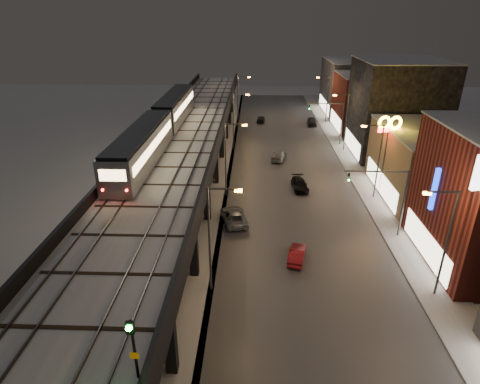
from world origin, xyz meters
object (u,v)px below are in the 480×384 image
object	(u,v)px
car_near_white	(297,255)
car_onc_red	(312,122)
car_mid_silver	(234,217)
car_onc_white	(300,185)
car_mid_dark	(279,156)
subway_train	(161,123)
car_far_white	(261,119)
rail_signal	(132,339)

from	to	relation	value
car_near_white	car_onc_red	size ratio (longest dim) A/B	0.88
car_mid_silver	car_onc_white	size ratio (longest dim) A/B	1.18
car_mid_silver	car_mid_dark	distance (m)	20.64
subway_train	car_far_white	world-z (taller)	subway_train
rail_signal	car_mid_silver	distance (m)	26.99
car_near_white	subway_train	bearing A→B (deg)	-34.25
car_far_white	car_onc_red	xyz separation A→B (m)	(10.01, -2.00, 0.10)
car_mid_silver	car_far_white	xyz separation A→B (m)	(3.31, 42.23, -0.09)
car_mid_dark	car_near_white	bearing A→B (deg)	103.26
rail_signal	car_onc_red	bearing A→B (deg)	76.33
car_mid_silver	car_onc_red	world-z (taller)	car_onc_red
subway_train	car_onc_red	size ratio (longest dim) A/B	8.22
rail_signal	car_mid_silver	world-z (taller)	rail_signal
car_mid_silver	subway_train	bearing A→B (deg)	-58.27
car_far_white	rail_signal	bearing A→B (deg)	90.03
subway_train	car_near_white	xyz separation A→B (m)	(15.05, -15.84, -7.72)
rail_signal	car_onc_white	size ratio (longest dim) A/B	0.70
car_near_white	car_far_white	bearing A→B (deg)	-74.71
car_near_white	car_mid_dark	distance (m)	26.69
car_near_white	car_far_white	world-z (taller)	car_far_white
rail_signal	car_mid_dark	size ratio (longest dim) A/B	0.69
subway_train	car_near_white	bearing A→B (deg)	-46.45
car_onc_white	car_far_white	bearing A→B (deg)	93.60
subway_train	car_mid_dark	size ratio (longest dim) A/B	7.97
car_near_white	car_onc_white	distance (m)	15.92
car_mid_dark	car_far_white	size ratio (longest dim) A/B	1.20
car_mid_silver	car_onc_red	xyz separation A→B (m)	(13.32, 40.23, 0.02)
rail_signal	car_onc_red	distance (m)	68.25
car_near_white	car_mid_silver	xyz separation A→B (m)	(-5.96, 6.87, 0.09)
car_onc_white	subway_train	bearing A→B (deg)	175.84
car_near_white	car_mid_dark	xyz separation A→B (m)	(-0.21, 26.69, 0.02)
subway_train	car_onc_red	xyz separation A→B (m)	(22.42, 31.26, -7.61)
car_mid_silver	car_onc_red	distance (m)	42.38
subway_train	car_mid_dark	distance (m)	19.94
subway_train	rail_signal	size ratio (longest dim) A/B	11.54
car_far_white	car_onc_red	bearing A→B (deg)	173.79
subway_train	car_onc_white	xyz separation A→B (m)	(16.90, -0.02, -7.71)
car_near_white	car_mid_silver	world-z (taller)	car_mid_silver
car_near_white	car_mid_silver	bearing A→B (deg)	-36.83
subway_train	car_onc_red	bearing A→B (deg)	54.36
car_far_white	car_onc_white	distance (m)	33.59
car_mid_dark	car_onc_white	size ratio (longest dim) A/B	1.02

